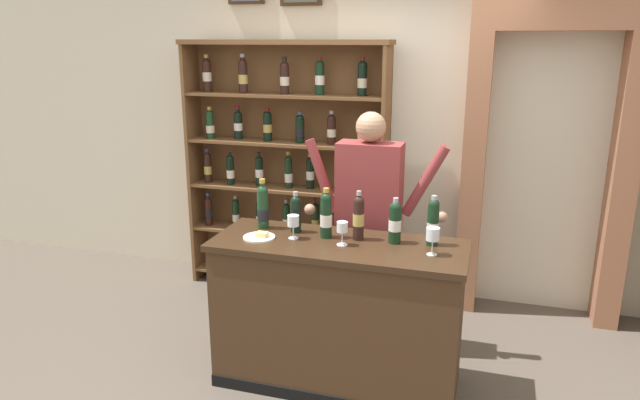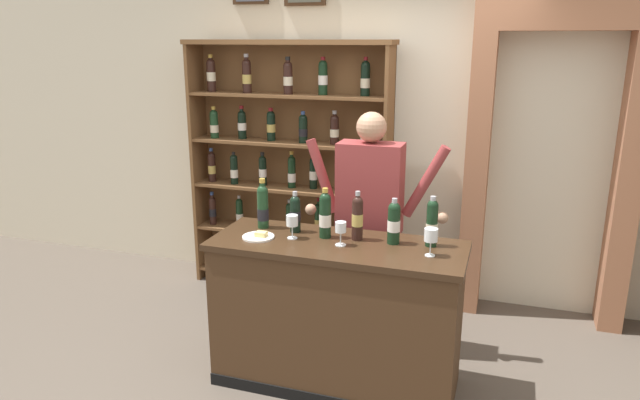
{
  "view_description": "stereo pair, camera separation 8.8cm",
  "coord_description": "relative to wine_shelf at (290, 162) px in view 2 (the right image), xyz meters",
  "views": [
    {
      "loc": [
        1.02,
        -3.25,
        2.18
      ],
      "look_at": [
        -0.06,
        0.3,
        1.14
      ],
      "focal_mm": 32.55,
      "sensor_mm": 36.0,
      "label": 1
    },
    {
      "loc": [
        1.11,
        -3.23,
        2.18
      ],
      "look_at": [
        -0.06,
        0.3,
        1.14
      ],
      "focal_mm": 32.55,
      "sensor_mm": 36.0,
      "label": 2
    }
  ],
  "objects": [
    {
      "name": "tasting_bottle_super_tuscan",
      "position": [
        1.39,
        -1.24,
        -0.03
      ],
      "size": [
        0.07,
        0.07,
        0.31
      ],
      "color": "black",
      "rests_on": "tasting_counter"
    },
    {
      "name": "ground_plane",
      "position": [
        0.69,
        -1.37,
        -1.16
      ],
      "size": [
        14.0,
        14.0,
        0.02
      ],
      "primitive_type": "cube",
      "color": "brown"
    },
    {
      "name": "back_wall",
      "position": [
        0.69,
        0.3,
        0.57
      ],
      "size": [
        12.0,
        0.19,
        3.44
      ],
      "color": "beige",
      "rests_on": "ground"
    },
    {
      "name": "tasting_counter",
      "position": [
        0.84,
        -1.37,
        -0.66
      ],
      "size": [
        1.58,
        0.61,
        0.97
      ],
      "color": "#422B19",
      "rests_on": "ground"
    },
    {
      "name": "wine_glass_center",
      "position": [
        0.55,
        -1.38,
        -0.07
      ],
      "size": [
        0.07,
        0.07,
        0.15
      ],
      "color": "silver",
      "rests_on": "tasting_counter"
    },
    {
      "name": "shopkeeper",
      "position": [
        0.91,
        -0.82,
        -0.08
      ],
      "size": [
        1.01,
        0.22,
        1.71
      ],
      "color": "#2D3347",
      "rests_on": "ground"
    },
    {
      "name": "tasting_bottle_chianti",
      "position": [
        0.52,
        -1.25,
        -0.05
      ],
      "size": [
        0.07,
        0.07,
        0.27
      ],
      "color": "black",
      "rests_on": "tasting_counter"
    },
    {
      "name": "archway_doorway",
      "position": [
        2.1,
        0.16,
        0.32
      ],
      "size": [
        1.25,
        0.45,
        2.59
      ],
      "color": "#9E6647",
      "rests_on": "ground"
    },
    {
      "name": "cheese_plate",
      "position": [
        0.34,
        -1.43,
        -0.17
      ],
      "size": [
        0.2,
        0.2,
        0.04
      ],
      "color": "white",
      "rests_on": "tasting_counter"
    },
    {
      "name": "tasting_bottle_rosso",
      "position": [
        0.29,
        -1.23,
        -0.03
      ],
      "size": [
        0.08,
        0.08,
        0.33
      ],
      "color": "#19381E",
      "rests_on": "tasting_counter"
    },
    {
      "name": "tasting_bottle_grappa",
      "position": [
        0.94,
        -1.27,
        -0.03
      ],
      "size": [
        0.07,
        0.07,
        0.31
      ],
      "color": "black",
      "rests_on": "tasting_counter"
    },
    {
      "name": "wine_glass_left",
      "position": [
        1.41,
        -1.41,
        -0.06
      ],
      "size": [
        0.08,
        0.08,
        0.17
      ],
      "color": "silver",
      "rests_on": "tasting_counter"
    },
    {
      "name": "tasting_bottle_bianco",
      "position": [
        0.74,
        -1.29,
        -0.03
      ],
      "size": [
        0.08,
        0.08,
        0.32
      ],
      "color": "black",
      "rests_on": "tasting_counter"
    },
    {
      "name": "wine_shelf",
      "position": [
        0.0,
        0.0,
        0.0
      ],
      "size": [
        1.8,
        0.31,
        2.17
      ],
      "color": "brown",
      "rests_on": "ground"
    },
    {
      "name": "tasting_bottle_vin_santo",
      "position": [
        1.17,
        -1.27,
        -0.04
      ],
      "size": [
        0.08,
        0.08,
        0.29
      ],
      "color": "black",
      "rests_on": "tasting_counter"
    },
    {
      "name": "wine_glass_spare",
      "position": [
        0.87,
        -1.4,
        -0.07
      ],
      "size": [
        0.07,
        0.07,
        0.15
      ],
      "color": "silver",
      "rests_on": "tasting_counter"
    }
  ]
}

